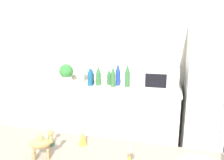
% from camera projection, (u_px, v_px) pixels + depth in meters
% --- Properties ---
extents(wall_back, '(8.00, 0.06, 2.55)m').
position_uv_depth(wall_back, '(147.00, 58.00, 3.19)').
color(wall_back, silver).
rests_on(wall_back, ground_plane).
extents(back_counter, '(1.80, 0.63, 0.92)m').
position_uv_depth(back_counter, '(115.00, 116.00, 3.17)').
color(back_counter, silver).
rests_on(back_counter, ground_plane).
extents(refrigerator, '(0.87, 0.71, 1.75)m').
position_uv_depth(refrigerator, '(222.00, 97.00, 2.68)').
color(refrigerator, silver).
rests_on(refrigerator, ground_plane).
extents(potted_plant, '(0.21, 0.21, 0.27)m').
position_uv_depth(potted_plant, '(66.00, 73.00, 3.24)').
color(potted_plant, silver).
rests_on(potted_plant, back_counter).
extents(paper_towel_roll, '(0.11, 0.11, 0.26)m').
position_uv_depth(paper_towel_roll, '(80.00, 74.00, 3.19)').
color(paper_towel_roll, white).
rests_on(paper_towel_roll, back_counter).
extents(microwave, '(0.48, 0.37, 0.28)m').
position_uv_depth(microwave, '(160.00, 78.00, 2.90)').
color(microwave, '#B2B5BA').
rests_on(microwave, back_counter).
extents(back_bottle_0, '(0.06, 0.06, 0.24)m').
position_uv_depth(back_bottle_0, '(109.00, 77.00, 3.09)').
color(back_bottle_0, '#2D6033').
rests_on(back_bottle_0, back_counter).
extents(back_bottle_1, '(0.07, 0.07, 0.32)m').
position_uv_depth(back_bottle_1, '(118.00, 75.00, 3.05)').
color(back_bottle_1, navy).
rests_on(back_bottle_1, back_counter).
extents(back_bottle_2, '(0.07, 0.07, 0.23)m').
position_uv_depth(back_bottle_2, '(92.00, 76.00, 3.15)').
color(back_bottle_2, navy).
rests_on(back_bottle_2, back_counter).
extents(back_bottle_3, '(0.07, 0.07, 0.32)m').
position_uv_depth(back_bottle_3, '(127.00, 76.00, 2.97)').
color(back_bottle_3, '#2D6033').
rests_on(back_bottle_3, back_counter).
extents(back_bottle_4, '(0.06, 0.06, 0.29)m').
position_uv_depth(back_bottle_4, '(113.00, 77.00, 2.98)').
color(back_bottle_4, '#2D6033').
rests_on(back_bottle_4, back_counter).
extents(back_bottle_5, '(0.08, 0.08, 0.27)m').
position_uv_depth(back_bottle_5, '(90.00, 76.00, 3.04)').
color(back_bottle_5, navy).
rests_on(back_bottle_5, back_counter).
extents(back_bottle_6, '(0.07, 0.07, 0.28)m').
position_uv_depth(back_bottle_6, '(98.00, 76.00, 3.06)').
color(back_bottle_6, '#2D6033').
rests_on(back_bottle_6, back_counter).
extents(camel_figurine, '(0.13, 0.11, 0.17)m').
position_uv_depth(camel_figurine, '(41.00, 143.00, 1.19)').
color(camel_figurine, '#A87F4C').
rests_on(camel_figurine, bar_counter).
extents(wise_man_figurine_crimson, '(0.05, 0.05, 0.12)m').
position_uv_depth(wise_man_figurine_crimson, '(83.00, 137.00, 1.35)').
color(wise_man_figurine_crimson, '#B28933').
rests_on(wise_man_figurine_crimson, bar_counter).
extents(wise_man_figurine_purple, '(0.05, 0.05, 0.12)m').
position_uv_depth(wise_man_figurine_purple, '(50.00, 137.00, 1.34)').
color(wise_man_figurine_purple, '#33664C').
rests_on(wise_man_figurine_purple, bar_counter).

